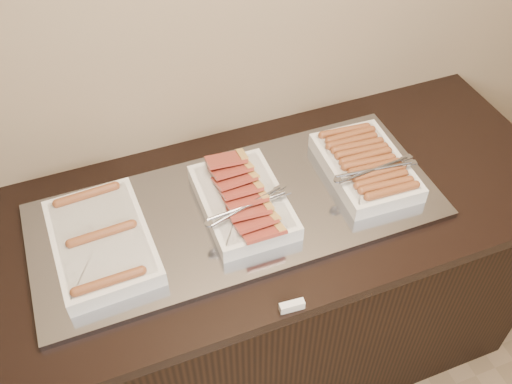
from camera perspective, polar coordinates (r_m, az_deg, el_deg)
counter at (r=2.05m, az=-1.39°, el=-10.43°), size 2.06×0.76×0.90m
warming_tray at (r=1.69m, az=-1.86°, el=-1.93°), size 1.20×0.50×0.02m
dish_left at (r=1.62m, az=-15.18°, el=-4.76°), size 0.27×0.39×0.07m
dish_center at (r=1.66m, az=-1.32°, el=-0.87°), size 0.27×0.38×0.09m
dish_right at (r=1.79m, az=10.95°, el=2.63°), size 0.26×0.36×0.08m
label_holder at (r=1.49m, az=3.61°, el=-11.32°), size 0.07×0.02×0.03m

